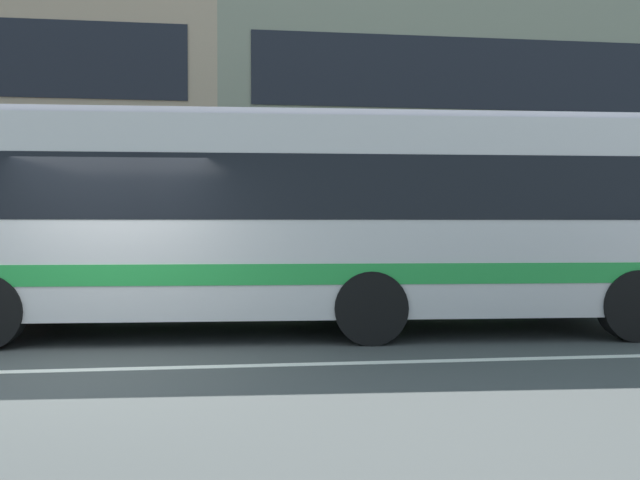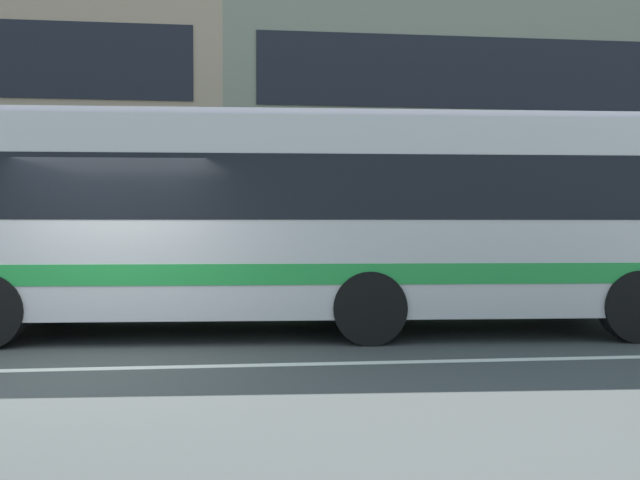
# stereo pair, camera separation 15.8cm
# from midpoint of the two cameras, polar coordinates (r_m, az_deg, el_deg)

# --- Properties ---
(ground_plane) EXTENTS (160.00, 160.00, 0.00)m
(ground_plane) POSITION_cam_midpoint_polar(r_m,az_deg,el_deg) (7.68, -20.69, -10.88)
(ground_plane) COLOR #3F4341
(lane_centre_line) EXTENTS (60.00, 0.16, 0.01)m
(lane_centre_line) POSITION_cam_midpoint_polar(r_m,az_deg,el_deg) (7.68, -20.69, -10.85)
(lane_centre_line) COLOR silver
(lane_centre_line) RESTS_ON ground_plane
(hedge_row_far) EXTENTS (16.02, 1.10, 1.02)m
(hedge_row_far) POSITION_cam_midpoint_polar(r_m,az_deg,el_deg) (13.49, -0.02, -3.46)
(hedge_row_far) COLOR #1E4B15
(hedge_row_far) RESTS_ON ground_plane
(apartment_block_right) EXTENTS (23.95, 8.04, 10.70)m
(apartment_block_right) POSITION_cam_midpoint_polar(r_m,az_deg,el_deg) (25.32, 19.68, 9.61)
(apartment_block_right) COLOR gray
(apartment_block_right) RESTS_ON ground_plane
(transit_bus) EXTENTS (10.87, 3.11, 3.21)m
(transit_bus) POSITION_cam_midpoint_polar(r_m,az_deg,el_deg) (9.71, -0.79, 2.20)
(transit_bus) COLOR silver
(transit_bus) RESTS_ON ground_plane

